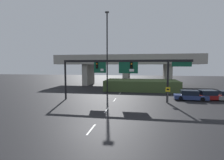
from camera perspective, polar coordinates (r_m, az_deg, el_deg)
ground_plane at (r=14.68m, az=-6.82°, el=-15.73°), size 160.00×160.00×0.00m
lane_markings at (r=29.41m, az=1.83°, el=-5.32°), size 0.14×33.38×0.01m
signal_gantry at (r=25.04m, az=3.26°, el=4.16°), size 18.32×0.44×5.96m
speed_limit_sign at (r=24.57m, az=17.75°, el=-3.98°), size 0.60×0.11×2.30m
highway_light_pole_near at (r=33.32m, az=-1.60°, el=9.54°), size 0.70×0.36×15.11m
overpass_bridge at (r=45.86m, az=4.77°, el=4.98°), size 36.49×8.62×7.84m
grass_embankment at (r=37.36m, az=9.53°, el=-1.63°), size 14.90×7.56×2.09m
parked_sedan_near_right at (r=28.62m, az=24.16°, el=-4.65°), size 4.84×2.23×1.46m
parked_sedan_mid_right at (r=29.87m, az=28.91°, el=-4.44°), size 4.62×2.54×1.47m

